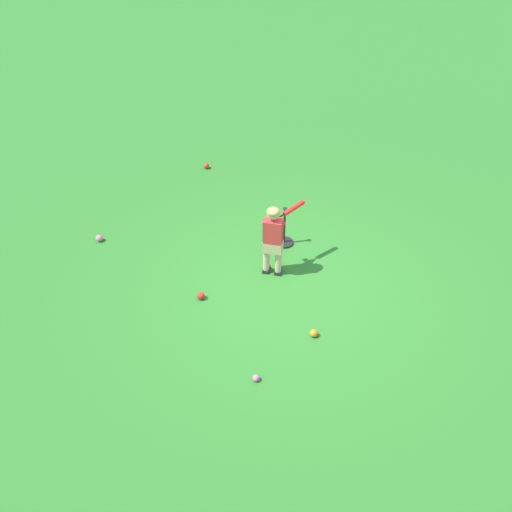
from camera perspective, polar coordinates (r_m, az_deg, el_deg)
The scene contains 8 objects.
ground_plane at distance 7.68m, azimuth 3.66°, elevation -3.05°, with size 40.00×40.00×0.00m, color #2D7528.
child_batter at distance 7.51m, azimuth 1.84°, elevation 2.26°, with size 0.34×0.78×1.08m.
play_ball_far_right at distance 6.50m, azimuth -0.02°, elevation -12.22°, with size 0.08×0.08×0.08m, color pink.
play_ball_near_batter at distance 6.99m, azimuth 5.85°, elevation -7.76°, with size 0.10×0.10×0.10m, color orange.
play_ball_midfield at distance 10.36m, azimuth -5.03°, elevation 9.04°, with size 0.10×0.10×0.10m, color red.
play_ball_behind_batter at distance 8.77m, azimuth -15.56°, elevation 1.74°, with size 0.10×0.10×0.10m, color pink.
play_ball_by_bucket at distance 7.48m, azimuth -5.60°, elevation -4.02°, with size 0.10×0.10×0.10m, color red.
batting_tee at distance 8.38m, azimuth 2.84°, elevation 1.87°, with size 0.28×0.28×0.62m.
Camera 1 is at (-3.99, 4.22, 5.03)m, focal length 39.62 mm.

